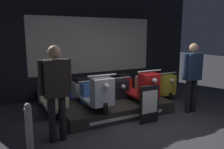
{
  "coord_description": "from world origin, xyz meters",
  "views": [
    {
      "loc": [
        -2.64,
        -3.22,
        1.88
      ],
      "look_at": [
        -0.11,
        1.71,
        0.86
      ],
      "focal_mm": 35.0,
      "sensor_mm": 36.0,
      "label": 1
    }
  ],
  "objects_px": {
    "scooter_backrow_2": "(109,91)",
    "person_right_browsing": "(192,72)",
    "scooter_display_left": "(92,92)",
    "scooter_backrow_4": "(154,85)",
    "price_sign_board": "(149,104)",
    "street_bollard": "(29,128)",
    "scooter_display_right": "(135,86)",
    "scooter_backrow_1": "(82,94)",
    "scooter_backrow_0": "(52,98)",
    "scooter_backrow_3": "(133,88)",
    "person_left_browsing": "(56,86)"
  },
  "relations": [
    {
      "from": "price_sign_board",
      "to": "street_bollard",
      "type": "distance_m",
      "value": 2.43
    },
    {
      "from": "person_right_browsing",
      "to": "street_bollard",
      "type": "height_order",
      "value": "person_right_browsing"
    },
    {
      "from": "person_left_browsing",
      "to": "scooter_backrow_0",
      "type": "bearing_deg",
      "value": 81.14
    },
    {
      "from": "scooter_display_left",
      "to": "price_sign_board",
      "type": "relative_size",
      "value": 2.02
    },
    {
      "from": "scooter_backrow_0",
      "to": "person_right_browsing",
      "type": "height_order",
      "value": "person_right_browsing"
    },
    {
      "from": "scooter_backrow_3",
      "to": "scooter_display_right",
      "type": "bearing_deg",
      "value": -120.06
    },
    {
      "from": "scooter_backrow_2",
      "to": "scooter_display_right",
      "type": "bearing_deg",
      "value": -68.34
    },
    {
      "from": "person_left_browsing",
      "to": "price_sign_board",
      "type": "bearing_deg",
      "value": -2.98
    },
    {
      "from": "scooter_display_right",
      "to": "scooter_backrow_3",
      "type": "distance_m",
      "value": 0.97
    },
    {
      "from": "scooter_backrow_3",
      "to": "price_sign_board",
      "type": "height_order",
      "value": "price_sign_board"
    },
    {
      "from": "scooter_display_left",
      "to": "scooter_backrow_1",
      "type": "relative_size",
      "value": 1.0
    },
    {
      "from": "scooter_backrow_1",
      "to": "scooter_backrow_4",
      "type": "distance_m",
      "value": 2.37
    },
    {
      "from": "scooter_display_left",
      "to": "scooter_display_right",
      "type": "distance_m",
      "value": 1.17
    },
    {
      "from": "price_sign_board",
      "to": "scooter_backrow_4",
      "type": "bearing_deg",
      "value": 49.35
    },
    {
      "from": "scooter_backrow_2",
      "to": "scooter_display_left",
      "type": "bearing_deg",
      "value": -136.46
    },
    {
      "from": "person_right_browsing",
      "to": "scooter_backrow_0",
      "type": "bearing_deg",
      "value": 151.73
    },
    {
      "from": "person_right_browsing",
      "to": "street_bollard",
      "type": "bearing_deg",
      "value": -176.89
    },
    {
      "from": "scooter_display_right",
      "to": "scooter_backrow_1",
      "type": "height_order",
      "value": "scooter_display_right"
    },
    {
      "from": "scooter_backrow_0",
      "to": "scooter_backrow_3",
      "type": "bearing_deg",
      "value": 0.0
    },
    {
      "from": "scooter_backrow_2",
      "to": "street_bollard",
      "type": "distance_m",
      "value": 2.96
    },
    {
      "from": "scooter_backrow_0",
      "to": "scooter_backrow_4",
      "type": "bearing_deg",
      "value": 0.0
    },
    {
      "from": "scooter_backrow_3",
      "to": "street_bollard",
      "type": "xyz_separation_m",
      "value": [
        -3.12,
        -1.82,
        0.09
      ]
    },
    {
      "from": "scooter_display_right",
      "to": "price_sign_board",
      "type": "relative_size",
      "value": 2.02
    },
    {
      "from": "scooter_display_right",
      "to": "scooter_backrow_2",
      "type": "distance_m",
      "value": 0.91
    },
    {
      "from": "scooter_backrow_4",
      "to": "street_bollard",
      "type": "height_order",
      "value": "street_bollard"
    },
    {
      "from": "person_left_browsing",
      "to": "scooter_backrow_3",
      "type": "bearing_deg",
      "value": 31.7
    },
    {
      "from": "price_sign_board",
      "to": "person_right_browsing",
      "type": "bearing_deg",
      "value": 4.34
    },
    {
      "from": "scooter_backrow_1",
      "to": "scooter_backrow_4",
      "type": "height_order",
      "value": "same"
    },
    {
      "from": "price_sign_board",
      "to": "street_bollard",
      "type": "xyz_separation_m",
      "value": [
        -2.43,
        -0.1,
        -0.0
      ]
    },
    {
      "from": "scooter_display_left",
      "to": "scooter_display_right",
      "type": "height_order",
      "value": "same"
    },
    {
      "from": "scooter_backrow_1",
      "to": "person_right_browsing",
      "type": "relative_size",
      "value": 0.99
    },
    {
      "from": "scooter_backrow_1",
      "to": "person_left_browsing",
      "type": "bearing_deg",
      "value": -122.76
    },
    {
      "from": "street_bollard",
      "to": "scooter_backrow_0",
      "type": "bearing_deg",
      "value": 67.59
    },
    {
      "from": "scooter_backrow_4",
      "to": "person_left_browsing",
      "type": "bearing_deg",
      "value": -154.61
    },
    {
      "from": "scooter_backrow_2",
      "to": "price_sign_board",
      "type": "height_order",
      "value": "price_sign_board"
    },
    {
      "from": "person_left_browsing",
      "to": "street_bollard",
      "type": "distance_m",
      "value": 0.8
    },
    {
      "from": "scooter_backrow_1",
      "to": "price_sign_board",
      "type": "relative_size",
      "value": 2.02
    },
    {
      "from": "scooter_display_left",
      "to": "scooter_backrow_4",
      "type": "relative_size",
      "value": 1.0
    },
    {
      "from": "scooter_display_right",
      "to": "price_sign_board",
      "type": "distance_m",
      "value": 0.95
    },
    {
      "from": "street_bollard",
      "to": "scooter_backrow_4",
      "type": "bearing_deg",
      "value": 25.01
    },
    {
      "from": "scooter_backrow_0",
      "to": "price_sign_board",
      "type": "xyz_separation_m",
      "value": [
        1.68,
        -1.72,
        0.09
      ]
    },
    {
      "from": "scooter_backrow_2",
      "to": "person_right_browsing",
      "type": "xyz_separation_m",
      "value": [
        1.43,
        -1.62,
        0.66
      ]
    },
    {
      "from": "scooter_backrow_0",
      "to": "scooter_backrow_4",
      "type": "xyz_separation_m",
      "value": [
        3.15,
        0.0,
        0.0
      ]
    },
    {
      "from": "scooter_backrow_3",
      "to": "person_left_browsing",
      "type": "relative_size",
      "value": 0.98
    },
    {
      "from": "scooter_display_right",
      "to": "scooter_backrow_0",
      "type": "height_order",
      "value": "scooter_display_right"
    },
    {
      "from": "scooter_backrow_1",
      "to": "price_sign_board",
      "type": "bearing_deg",
      "value": -62.59
    },
    {
      "from": "person_left_browsing",
      "to": "person_right_browsing",
      "type": "relative_size",
      "value": 1.01
    },
    {
      "from": "scooter_display_right",
      "to": "scooter_backrow_4",
      "type": "relative_size",
      "value": 1.0
    },
    {
      "from": "scooter_display_left",
      "to": "person_left_browsing",
      "type": "relative_size",
      "value": 0.98
    },
    {
      "from": "scooter_display_left",
      "to": "person_right_browsing",
      "type": "distance_m",
      "value": 2.45
    }
  ]
}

